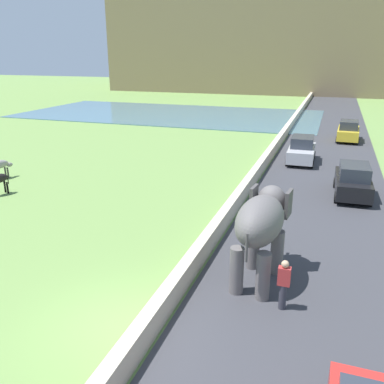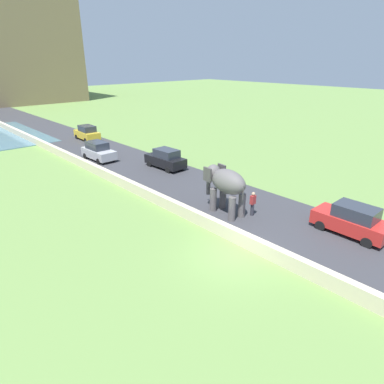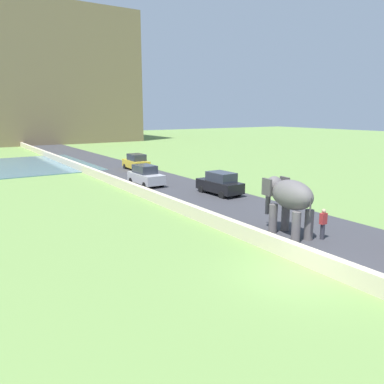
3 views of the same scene
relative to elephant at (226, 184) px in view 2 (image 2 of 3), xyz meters
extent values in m
plane|color=#6B8E47|center=(-3.45, -3.66, -2.04)|extent=(220.00, 220.00, 0.00)
cube|color=#38383D|center=(1.55, 16.34, -2.01)|extent=(7.00, 120.00, 0.06)
cube|color=beige|center=(-2.25, 14.34, -1.65)|extent=(0.40, 110.00, 0.77)
ellipsoid|color=#605B5B|center=(-0.02, -0.22, 0.20)|extent=(1.67, 2.83, 1.50)
cylinder|color=#605B5B|center=(-0.35, 0.69, -1.24)|extent=(0.44, 0.44, 1.60)
cylinder|color=#605B5B|center=(0.48, 0.61, -1.24)|extent=(0.44, 0.44, 1.60)
cylinder|color=#605B5B|center=(-0.53, -1.05, -1.24)|extent=(0.44, 0.44, 1.60)
cylinder|color=#605B5B|center=(0.31, -1.14, -1.24)|extent=(0.44, 0.44, 1.60)
ellipsoid|color=#605B5B|center=(0.12, 1.19, 0.39)|extent=(1.09, 1.00, 1.10)
cube|color=#484444|center=(-0.49, 1.11, 0.43)|extent=(0.19, 0.71, 0.90)
cube|color=#484444|center=(0.70, 0.99, 0.43)|extent=(0.19, 0.71, 0.90)
cylinder|color=#605B5B|center=(0.17, 1.66, -0.50)|extent=(0.28, 0.28, 1.50)
cone|color=silver|center=(-0.06, 1.61, -0.05)|extent=(0.18, 0.57, 0.17)
cone|color=silver|center=(0.38, 1.57, -0.05)|extent=(0.18, 0.57, 0.17)
cylinder|color=#484444|center=(-0.16, -1.54, -0.15)|extent=(0.08, 0.08, 0.90)
cylinder|color=#33333D|center=(0.96, -1.47, -1.61)|extent=(0.22, 0.22, 0.85)
cube|color=#B73333|center=(0.96, -1.47, -0.91)|extent=(0.36, 0.22, 0.56)
sphere|color=tan|center=(0.96, -1.47, -0.52)|extent=(0.22, 0.22, 0.22)
cube|color=gold|center=(3.13, 25.26, -1.34)|extent=(1.85, 4.06, 0.80)
cube|color=#2D333D|center=(3.12, 25.06, -0.59)|extent=(1.53, 2.25, 0.70)
cylinder|color=black|center=(2.37, 26.59, -1.74)|extent=(0.20, 0.61, 0.60)
cylinder|color=black|center=(3.98, 26.53, -1.74)|extent=(0.20, 0.61, 0.60)
cylinder|color=black|center=(2.27, 23.99, -1.74)|extent=(0.20, 0.61, 0.60)
cylinder|color=black|center=(3.89, 23.93, -1.74)|extent=(0.20, 0.61, 0.60)
cube|color=black|center=(3.13, 10.01, -1.34)|extent=(1.81, 4.05, 0.80)
cube|color=#2D333D|center=(3.13, 9.81, -0.59)|extent=(1.51, 2.24, 0.70)
cylinder|color=black|center=(2.28, 11.29, -1.74)|extent=(0.20, 0.60, 0.60)
cylinder|color=black|center=(3.90, 11.33, -1.74)|extent=(0.20, 0.60, 0.60)
cylinder|color=black|center=(2.36, 8.69, -1.74)|extent=(0.20, 0.60, 0.60)
cylinder|color=black|center=(3.97, 8.74, -1.74)|extent=(0.20, 0.60, 0.60)
cube|color=red|center=(3.13, -6.63, -1.34)|extent=(1.75, 4.02, 0.80)
cube|color=#2D333D|center=(3.12, -6.83, -0.59)|extent=(1.47, 2.22, 0.70)
cylinder|color=black|center=(2.34, -5.32, -1.74)|extent=(0.19, 0.60, 0.60)
cylinder|color=black|center=(3.95, -5.34, -1.74)|extent=(0.19, 0.60, 0.60)
cylinder|color=black|center=(2.30, -7.92, -1.74)|extent=(0.19, 0.60, 0.60)
cylinder|color=black|center=(3.92, -7.94, -1.74)|extent=(0.19, 0.60, 0.60)
cube|color=#B7B7BC|center=(-0.02, 16.43, -1.34)|extent=(1.76, 4.03, 0.80)
cube|color=#2D333D|center=(-0.03, 16.63, -0.59)|extent=(1.48, 2.22, 0.70)
cylinder|color=black|center=(0.81, 15.14, -1.74)|extent=(0.19, 0.60, 0.60)
cylinder|color=black|center=(-0.81, 15.12, -1.74)|extent=(0.19, 0.60, 0.60)
cylinder|color=black|center=(0.76, 17.74, -1.74)|extent=(0.19, 0.60, 0.60)
cylinder|color=black|center=(-0.85, 17.72, -1.74)|extent=(0.19, 0.60, 0.60)
camera|label=1|loc=(1.84, -12.24, 5.19)|focal=38.68mm
camera|label=2|loc=(-14.70, -12.82, 7.24)|focal=31.11mm
camera|label=3|loc=(-14.65, -13.47, 4.34)|focal=36.13mm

